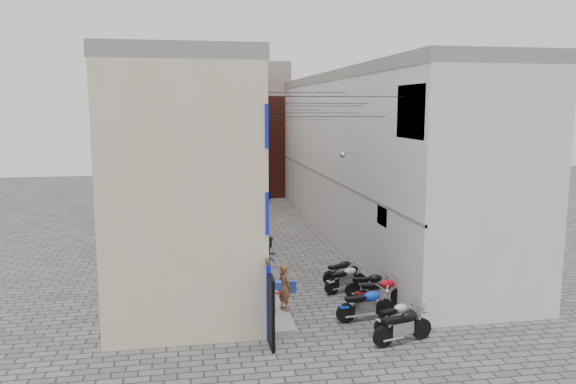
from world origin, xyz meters
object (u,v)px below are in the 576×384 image
motorcycle_b (396,315)px  water_jug_near (279,288)px  motorcycle_c (366,303)px  person_a (285,287)px  red_crate (281,296)px  motorcycle_g (341,269)px  motorcycle_e (370,284)px  motorcycle_d (381,290)px  person_b (269,257)px  water_jug_far (293,286)px  motorcycle_f (346,277)px  motorcycle_a (403,324)px

motorcycle_b → water_jug_near: size_ratio=3.38×
motorcycle_c → person_a: bearing=-115.2°
motorcycle_b → red_crate: size_ratio=4.19×
motorcycle_g → red_crate: motorcycle_g is taller
red_crate → motorcycle_e: bearing=-6.8°
motorcycle_d → person_b: (-3.60, 3.28, 0.53)m
motorcycle_c → motorcycle_e: bearing=150.0°
person_b → water_jug_far: person_b is taller
water_jug_near → water_jug_far: bearing=23.0°
motorcycle_e → motorcycle_b: bearing=0.5°
person_b → water_jug_near: person_b is taller
motorcycle_g → person_a: 4.56m
motorcycle_f → person_b: 3.20m
motorcycle_a → person_b: 7.20m
motorcycle_a → motorcycle_d: size_ratio=1.01×
water_jug_near → water_jug_far: (0.60, 0.25, -0.04)m
motorcycle_a → motorcycle_b: bearing=155.6°
motorcycle_a → motorcycle_d: motorcycle_a is taller
motorcycle_b → motorcycle_d: bearing=150.7°
motorcycle_d → motorcycle_c: bearing=-40.6°
motorcycle_a → motorcycle_f: (-0.38, 5.00, -0.04)m
person_b → red_crate: person_b is taller
motorcycle_c → person_b: size_ratio=1.20×
motorcycle_a → person_a: bearing=-146.3°
motorcycle_g → motorcycle_a: bearing=-21.8°
person_b → motorcycle_d: bearing=-90.7°
motorcycle_b → motorcycle_c: (-0.71, 0.97, 0.10)m
motorcycle_g → person_a: person_a is taller
motorcycle_c → person_b: 5.21m
motorcycle_c → motorcycle_d: (0.96, 1.19, -0.01)m
motorcycle_d → person_a: bearing=-85.6°
motorcycle_g → red_crate: bearing=-83.1°
motorcycle_g → water_jug_near: size_ratio=3.45×
motorcycle_a → motorcycle_d: 3.19m
motorcycle_b → motorcycle_d: motorcycle_d is taller
motorcycle_a → motorcycle_f: 5.02m
motorcycle_d → person_a: (-3.60, -0.38, 0.45)m
motorcycle_b → motorcycle_e: 3.14m
motorcycle_a → person_b: bearing=-168.8°
water_jug_near → motorcycle_d: bearing=-28.4°
motorcycle_f → water_jug_far: bearing=-121.2°
motorcycle_a → person_b: person_b is taller
water_jug_near → motorcycle_c: bearing=-50.9°
motorcycle_b → motorcycle_g: size_ratio=0.98×
person_b → motorcycle_f: bearing=-75.5°
motorcycle_b → person_b: size_ratio=1.01×
motorcycle_e → red_crate: 3.40m
motorcycle_e → water_jug_near: bearing=-101.6°
water_jug_far → motorcycle_g: bearing=22.6°
motorcycle_b → water_jug_far: size_ratio=3.94×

